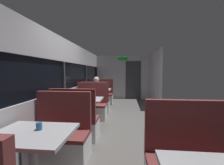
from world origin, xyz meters
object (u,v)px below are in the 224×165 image
bench_far_window_facing_end (96,103)px  bench_mid_window_facing_end (76,124)px  bench_near_window_facing_entry (60,139)px  seated_passenger (96,97)px  dining_table_near_window (33,141)px  bench_mid_window_facing_entry (91,108)px  dining_table_far_window (99,91)px  coffee_cup_secondary (39,126)px  dining_table_mid_window (85,102)px  bench_far_window_facing_entry (102,96)px

bench_far_window_facing_end → bench_mid_window_facing_end: bearing=-90.0°
bench_near_window_facing_entry → seated_passenger: size_ratio=0.87×
dining_table_near_window → bench_mid_window_facing_entry: bench_mid_window_facing_entry is taller
dining_table_near_window → bench_near_window_facing_entry: bearing=90.0°
dining_table_far_window → coffee_cup_secondary: 4.18m
bench_near_window_facing_entry → bench_mid_window_facing_entry: same height
dining_table_near_window → bench_far_window_facing_end: (0.00, 3.55, -0.31)m
bench_near_window_facing_entry → bench_far_window_facing_end: 2.85m
dining_table_far_window → seated_passenger: 0.64m
bench_mid_window_facing_end → seated_passenger: seated_passenger is taller
dining_table_mid_window → dining_table_near_window: bearing=-90.0°
dining_table_mid_window → coffee_cup_secondary: coffee_cup_secondary is taller
dining_table_far_window → bench_far_window_facing_end: bench_far_window_facing_end is taller
bench_near_window_facing_entry → seated_passenger: bearing=90.0°
dining_table_mid_window → bench_far_window_facing_entry: bearing=90.0°
bench_mid_window_facing_entry → bench_far_window_facing_entry: same height
dining_table_mid_window → bench_mid_window_facing_entry: size_ratio=0.82×
bench_mid_window_facing_entry → bench_far_window_facing_entry: size_ratio=1.00×
coffee_cup_secondary → bench_mid_window_facing_entry: bearing=90.8°
dining_table_near_window → dining_table_far_window: same height
bench_mid_window_facing_end → bench_mid_window_facing_entry: 1.40m
bench_far_window_facing_end → bench_far_window_facing_entry: bearing=90.0°
bench_far_window_facing_entry → seated_passenger: (0.00, -1.33, 0.21)m
bench_mid_window_facing_entry → seated_passenger: seated_passenger is taller
dining_table_mid_window → bench_mid_window_facing_end: 0.77m
dining_table_mid_window → bench_mid_window_facing_entry: (0.00, 0.70, -0.31)m
bench_near_window_facing_entry → dining_table_mid_window: size_ratio=1.22×
bench_far_window_facing_end → coffee_cup_secondary: size_ratio=12.22×
dining_table_near_window → seated_passenger: seated_passenger is taller
bench_near_window_facing_entry → bench_mid_window_facing_end: bearing=90.0°
dining_table_near_window → bench_near_window_facing_entry: 0.77m
bench_far_window_facing_entry → bench_mid_window_facing_entry: bearing=-90.0°
dining_table_near_window → dining_table_far_window: 4.25m
bench_mid_window_facing_entry → bench_far_window_facing_end: bearing=90.0°
dining_table_far_window → bench_far_window_facing_end: 0.77m
dining_table_near_window → bench_far_window_facing_end: 3.57m
bench_mid_window_facing_entry → seated_passenger: size_ratio=0.87×
bench_mid_window_facing_entry → bench_mid_window_facing_end: bearing=-90.0°
bench_near_window_facing_entry → dining_table_mid_window: (0.00, 1.43, 0.31)m
dining_table_far_window → coffee_cup_secondary: (0.04, -4.18, 0.15)m
bench_near_window_facing_entry → dining_table_far_window: bench_near_window_facing_entry is taller
dining_table_far_window → seated_passenger: seated_passenger is taller
bench_near_window_facing_entry → bench_far_window_facing_entry: (0.00, 4.25, 0.00)m
dining_table_near_window → coffee_cup_secondary: 0.17m
bench_mid_window_facing_end → seated_passenger: 2.21m
bench_far_window_facing_end → coffee_cup_secondary: bearing=-89.4°
bench_mid_window_facing_end → dining_table_far_window: bearing=90.0°
bench_mid_window_facing_entry → bench_far_window_facing_end: 0.73m
bench_near_window_facing_entry → bench_mid_window_facing_entry: 2.13m
seated_passenger → dining_table_near_window: bearing=-90.0°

